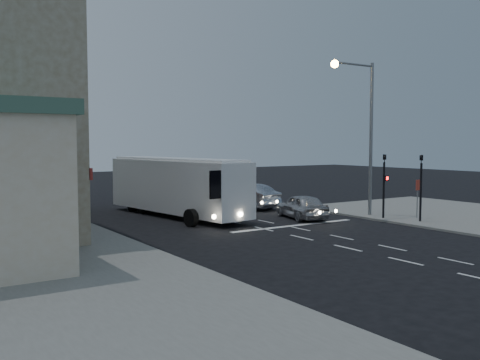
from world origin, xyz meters
TOP-DOWN VIEW (x-y plane):
  - ground at (0.00, 0.00)m, footprint 120.00×120.00m
  - road_markings at (1.29, 3.31)m, footprint 8.00×30.55m
  - tour_bus at (-1.60, 8.68)m, footprint 3.89×11.70m
  - car_suv at (4.03, 3.80)m, footprint 2.67×4.55m
  - car_sedan_a at (4.20, 9.76)m, footprint 2.54×5.17m
  - car_sedan_b at (4.14, 15.61)m, footprint 2.41×5.32m
  - traffic_signal_main at (7.60, 0.78)m, footprint 0.25×0.35m
  - traffic_signal_side at (8.30, -1.20)m, footprint 0.18×0.15m
  - regulatory_sign at (9.30, -0.24)m, footprint 0.45×0.12m
  - streetlight at (7.34, 2.20)m, footprint 3.32×0.44m
  - street_tree at (-8.21, 15.02)m, footprint 4.00×4.00m

SIDE VIEW (x-z plane):
  - ground at x=0.00m, z-range 0.00..0.00m
  - road_markings at x=1.29m, z-range 0.00..0.01m
  - car_suv at x=4.03m, z-range 0.00..1.45m
  - car_sedan_b at x=4.14m, z-range 0.00..1.51m
  - car_sedan_a at x=4.20m, z-range 0.00..1.63m
  - regulatory_sign at x=9.30m, z-range 0.50..2.70m
  - tour_bus at x=-1.60m, z-range 0.14..3.66m
  - traffic_signal_main at x=7.60m, z-range 0.37..4.47m
  - traffic_signal_side at x=8.30m, z-range 0.37..4.47m
  - street_tree at x=-8.21m, z-range 1.40..7.60m
  - streetlight at x=7.34m, z-range 1.23..10.23m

